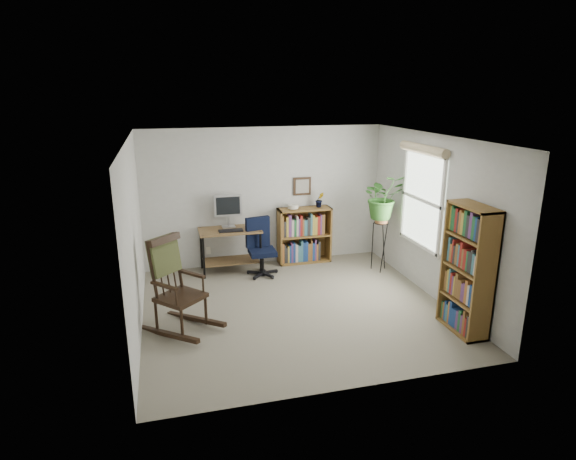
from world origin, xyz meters
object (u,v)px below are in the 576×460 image
object	(u,v)px
low_bookshelf	(304,235)
office_chair	(262,247)
desk	(231,250)
rocking_chair	(180,285)
tall_bookshelf	(468,270)

from	to	relation	value
low_bookshelf	office_chair	bearing A→B (deg)	-151.96
desk	rocking_chair	size ratio (longest dim) A/B	0.82
desk	low_bookshelf	distance (m)	1.35
desk	rocking_chair	xyz separation A→B (m)	(-0.91, -1.94, 0.26)
office_chair	rocking_chair	distance (m)	2.13
rocking_chair	tall_bookshelf	size ratio (longest dim) A/B	0.75
office_chair	tall_bookshelf	distance (m)	3.30
office_chair	low_bookshelf	bearing A→B (deg)	17.67
low_bookshelf	tall_bookshelf	xyz separation A→B (m)	(1.25, -2.98, 0.33)
tall_bookshelf	low_bookshelf	bearing A→B (deg)	112.71
low_bookshelf	tall_bookshelf	size ratio (longest dim) A/B	0.60
office_chair	tall_bookshelf	world-z (taller)	tall_bookshelf
tall_bookshelf	rocking_chair	bearing A→B (deg)	165.25
desk	rocking_chair	world-z (taller)	rocking_chair
rocking_chair	desk	bearing A→B (deg)	22.34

